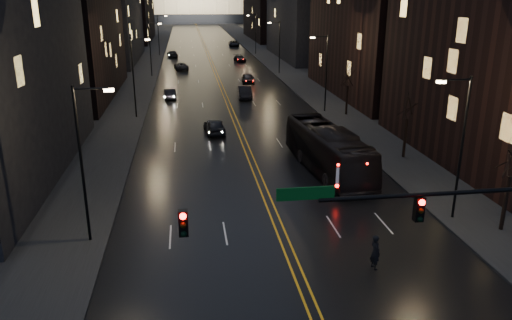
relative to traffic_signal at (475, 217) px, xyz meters
name	(u,v)px	position (x,y,z in m)	size (l,w,h in m)	color
road	(203,43)	(-5.91, 130.00, -5.09)	(20.00, 320.00, 0.02)	black
sidewalk_left	(154,43)	(-19.91, 130.00, -5.02)	(8.00, 320.00, 0.16)	black
sidewalk_right	(252,42)	(8.09, 130.00, -5.02)	(8.00, 320.00, 0.16)	black
center_line	(203,43)	(-5.91, 130.00, -5.08)	(0.62, 320.00, 0.01)	orange
building_left_far	(105,11)	(-26.91, 92.00, 4.90)	(12.00, 34.00, 20.00)	black
building_right_dist	(270,2)	(15.09, 140.00, 5.90)	(12.00, 40.00, 22.00)	black
traffic_signal	(475,217)	(0.00, 0.00, 0.00)	(17.29, 0.45, 7.00)	black
streetlamp_right_near	(460,142)	(4.91, 10.00, -0.02)	(2.13, 0.25, 9.00)	black
streetlamp_left_near	(84,157)	(-16.72, 10.00, -0.02)	(2.13, 0.25, 9.00)	black
streetlamp_right_mid	(325,69)	(4.91, 40.00, -0.02)	(2.13, 0.25, 9.00)	black
streetlamp_left_mid	(135,73)	(-16.72, 40.00, -0.02)	(2.13, 0.25, 9.00)	black
streetlamp_right_far	(278,44)	(4.91, 70.00, -0.02)	(2.13, 0.25, 9.00)	black
streetlamp_left_far	(151,46)	(-16.72, 70.00, -0.02)	(2.13, 0.25, 9.00)	black
streetlamp_right_dist	(255,32)	(4.91, 100.00, -0.02)	(2.13, 0.25, 9.00)	black
streetlamp_left_dist	(159,33)	(-16.72, 100.00, -0.02)	(2.13, 0.25, 9.00)	black
tree_right_mid	(408,107)	(7.09, 22.00, -0.58)	(2.40, 2.40, 6.65)	black
tree_right_far	(348,77)	(7.09, 38.00, -0.58)	(2.40, 2.40, 6.65)	black
bus	(328,149)	(-0.27, 19.86, -3.32)	(2.99, 12.80, 3.56)	black
oncoming_car_a	(214,126)	(-8.50, 32.32, -4.32)	(1.85, 4.61, 1.57)	black
oncoming_car_b	(170,94)	(-13.41, 50.62, -4.40)	(1.48, 4.24, 1.40)	black
oncoming_car_c	(181,66)	(-11.97, 77.42, -4.42)	(2.25, 4.88, 1.36)	black
oncoming_car_d	(172,54)	(-13.98, 97.06, -4.37)	(2.05, 5.05, 1.47)	black
receding_car_a	(245,92)	(-3.38, 49.64, -4.29)	(1.71, 4.91, 1.62)	black
receding_car_b	(248,78)	(-1.51, 61.20, -4.33)	(1.83, 4.55, 1.55)	black
receding_car_c	(240,59)	(-0.04, 87.36, -4.44)	(1.85, 4.56, 1.32)	black
receding_car_d	(234,43)	(1.83, 118.90, -4.34)	(2.55, 5.52, 1.54)	black
pedestrian_a	(375,252)	(-1.91, 5.00, -4.15)	(0.69, 0.45, 1.90)	black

